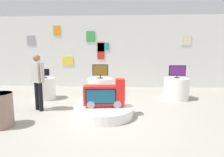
# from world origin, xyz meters

# --- Properties ---
(ground_plane) EXTENTS (30.00, 30.00, 0.00)m
(ground_plane) POSITION_xyz_m (0.00, 0.00, 0.00)
(ground_plane) COLOR #9E998E
(back_wall_display) EXTENTS (12.25, 0.13, 3.35)m
(back_wall_display) POSITION_xyz_m (-0.01, 4.25, 1.68)
(back_wall_display) COLOR silver
(back_wall_display) RESTS_ON ground
(main_display_pedestal) EXTENTS (1.55, 1.55, 0.25)m
(main_display_pedestal) POSITION_xyz_m (-0.13, 0.20, 0.12)
(main_display_pedestal) COLOR white
(main_display_pedestal) RESTS_ON ground
(novelty_firetruck_tv) EXTENTS (1.09, 0.43, 0.75)m
(novelty_firetruck_tv) POSITION_xyz_m (-0.11, 0.20, 0.56)
(novelty_firetruck_tv) COLOR gray
(novelty_firetruck_tv) RESTS_ON main_display_pedestal
(display_pedestal_left_rear) EXTENTS (0.89, 0.89, 0.77)m
(display_pedestal_left_rear) POSITION_xyz_m (-0.42, 1.86, 0.38)
(display_pedestal_left_rear) COLOR white
(display_pedestal_left_rear) RESTS_ON ground
(tv_on_left_rear) EXTENTS (0.56, 0.20, 0.49)m
(tv_on_left_rear) POSITION_xyz_m (-0.42, 1.86, 1.04)
(tv_on_left_rear) COLOR black
(tv_on_left_rear) RESTS_ON display_pedestal_left_rear
(display_pedestal_center_rear) EXTENTS (0.88, 0.88, 0.77)m
(display_pedestal_center_rear) POSITION_xyz_m (2.30, 2.08, 0.38)
(display_pedestal_center_rear) COLOR white
(display_pedestal_center_rear) RESTS_ON ground
(tv_on_center_rear) EXTENTS (0.58, 0.19, 0.45)m
(tv_on_center_rear) POSITION_xyz_m (2.30, 2.08, 1.01)
(tv_on_center_rear) COLOR black
(tv_on_center_rear) RESTS_ON display_pedestal_center_rear
(display_pedestal_right_rear) EXTENTS (0.73, 0.73, 0.77)m
(display_pedestal_right_rear) POSITION_xyz_m (-2.42, 1.84, 0.38)
(display_pedestal_right_rear) COLOR white
(display_pedestal_right_rear) RESTS_ON ground
(tv_on_right_rear) EXTENTS (0.39, 0.19, 0.33)m
(tv_on_right_rear) POSITION_xyz_m (-2.42, 1.84, 0.94)
(tv_on_right_rear) COLOR black
(tv_on_right_rear) RESTS_ON display_pedestal_right_rear
(shopper_browsing_near_truck) EXTENTS (0.47, 0.38, 1.62)m
(shopper_browsing_near_truck) POSITION_xyz_m (-2.06, 0.56, 0.95)
(shopper_browsing_near_truck) COLOR black
(shopper_browsing_near_truck) RESTS_ON ground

